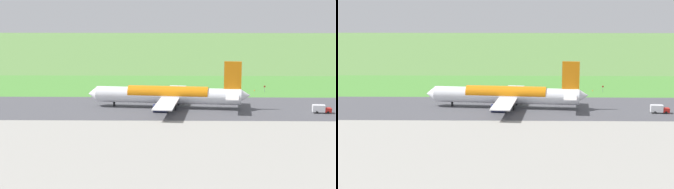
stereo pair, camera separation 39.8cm
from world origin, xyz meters
TOP-DOWN VIEW (x-y plane):
  - ground_plane at (0.00, 0.00)m, footprint 800.00×800.00m
  - runway_asphalt at (0.00, 0.00)m, footprint 600.00×38.28m
  - apron_concrete at (0.00, 72.39)m, footprint 440.00×110.00m
  - grass_verge_foreground at (0.00, -34.58)m, footprint 600.00×80.00m
  - airliner_main at (13.17, 0.04)m, footprint 54.14×44.39m
  - service_truck_baggage at (-34.88, 7.61)m, footprint 6.00×2.84m
  - no_stopping_sign at (-23.46, -30.90)m, footprint 0.60×0.10m
  - traffic_cone_orange at (-19.91, -33.31)m, footprint 0.40×0.40m

SIDE VIEW (x-z plane):
  - ground_plane at x=0.00m, z-range 0.00..0.00m
  - grass_verge_foreground at x=0.00m, z-range 0.00..0.04m
  - apron_concrete at x=0.00m, z-range 0.00..0.05m
  - runway_asphalt at x=0.00m, z-range 0.00..0.06m
  - traffic_cone_orange at x=-19.91m, z-range 0.00..0.55m
  - service_truck_baggage at x=-34.88m, z-range 0.08..2.73m
  - no_stopping_sign at x=-23.46m, z-range 0.24..2.73m
  - airliner_main at x=13.17m, z-range -3.59..12.29m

